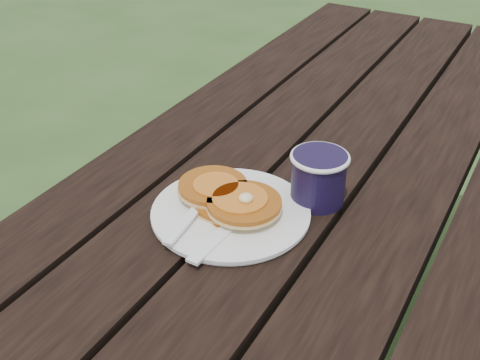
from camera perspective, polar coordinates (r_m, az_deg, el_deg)
The scene contains 6 objects.
picnic_table at distance 1.34m, azimuth 7.34°, elevation -12.13°, with size 1.36×1.80×0.75m.
plate at distance 0.94m, azimuth -0.88°, elevation -3.17°, with size 0.24×0.24×0.01m, color white.
pancake_stack at distance 0.94m, azimuth -1.05°, elevation -1.64°, with size 0.18×0.13×0.04m.
knife at distance 0.89m, azimuth -1.27°, elevation -4.65°, with size 0.02×0.18×0.01m, color white.
fork at distance 0.90m, azimuth -5.27°, elevation -4.08°, with size 0.03×0.16×0.01m, color white, non-canonical shape.
coffee_cup at distance 0.96m, azimuth 7.47°, elevation 0.50°, with size 0.09×0.09×0.09m.
Camera 1 is at (0.31, -0.90, 1.30)m, focal length 45.00 mm.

